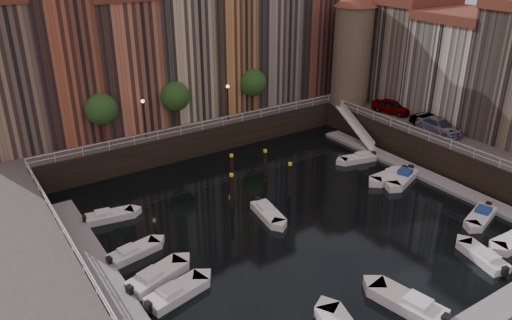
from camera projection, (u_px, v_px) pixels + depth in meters
ground at (290, 217)px, 43.34m from camera, size 200.00×200.00×0.00m
quay_far at (166, 118)px, 62.53m from camera, size 80.00×20.00×3.00m
quay_right at (503, 142)px, 55.25m from camera, size 20.00×36.00×3.00m
dock_left at (111, 287)px, 34.38m from camera, size 2.00×28.00×0.35m
dock_right at (424, 175)px, 50.63m from camera, size 2.00×28.00×0.35m
far_terrace at (195, 42)px, 58.42m from camera, size 48.70×10.30×17.50m
right_terrace at (462, 61)px, 55.61m from camera, size 9.30×24.30×14.00m
corner_tower at (353, 46)px, 60.24m from camera, size 5.20×5.20×13.80m
promenade_trees at (181, 95)px, 53.84m from camera, size 21.20×3.20×5.20m
street_lamps at (188, 103)px, 53.53m from camera, size 10.36×0.36×4.18m
railings at (259, 158)px, 45.51m from camera, size 36.08×34.04×0.52m
gangway at (355, 126)px, 58.75m from camera, size 2.78×8.32×3.73m
mooring_pilings at (255, 177)px, 46.69m from camera, size 6.02×4.91×3.78m
boat_left_1 at (176, 293)px, 33.53m from camera, size 4.79×2.62×1.07m
boat_left_2 at (156, 277)px, 35.12m from camera, size 4.93×3.01×1.11m
boat_left_3 at (133, 252)px, 37.93m from camera, size 4.32×2.24×0.97m
boat_left_4 at (109, 216)px, 42.83m from camera, size 4.32×2.15×0.97m
boat_right_1 at (481, 216)px, 42.79m from camera, size 4.47×2.74×1.00m
boat_right_2 at (402, 178)px, 49.52m from camera, size 4.87×3.21×1.10m
boat_right_3 at (391, 176)px, 49.95m from camera, size 4.63×1.85×1.05m
boat_right_4 at (359, 158)px, 53.99m from camera, size 4.22×2.26×0.95m
boat_near_2 at (409, 304)px, 32.48m from camera, size 2.83×5.42×1.21m
boat_near_3 at (484, 257)px, 37.32m from camera, size 2.48×4.44×0.99m
car_a at (392, 107)px, 58.99m from camera, size 2.93×5.04×1.61m
car_b at (429, 122)px, 54.53m from camera, size 1.92×4.31×1.37m
car_c at (439, 127)px, 53.09m from camera, size 2.20×5.26×1.52m
boat_extra_101 at (267, 213)px, 43.34m from camera, size 2.17×4.46×1.00m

